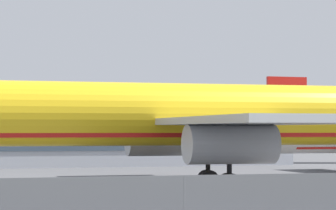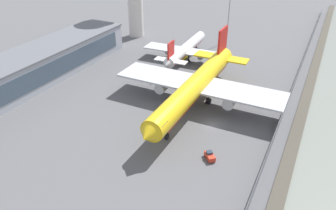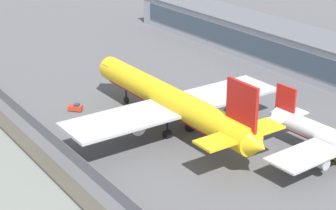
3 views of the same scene
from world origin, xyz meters
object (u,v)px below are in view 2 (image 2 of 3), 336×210
(cargo_jet_yellow, at_px, (196,85))
(apron_light_mast_apron_west, at_px, (229,13))
(baggage_tug, at_px, (210,156))
(ops_van, at_px, (183,56))
(passenger_jet_white_red, at_px, (186,49))

(cargo_jet_yellow, bearing_deg, apron_light_mast_apron_west, 9.17)
(baggage_tug, relative_size, apron_light_mast_apron_west, 0.15)
(baggage_tug, height_order, ops_van, ops_van)
(cargo_jet_yellow, distance_m, passenger_jet_white_red, 35.17)
(passenger_jet_white_red, xyz_separation_m, baggage_tug, (-51.88, -29.10, -3.65))
(passenger_jet_white_red, distance_m, baggage_tug, 59.60)
(passenger_jet_white_red, bearing_deg, cargo_jet_yellow, -151.20)
(baggage_tug, xyz_separation_m, apron_light_mast_apron_west, (78.93, 21.52, 11.80))
(ops_van, height_order, apron_light_mast_apron_west, apron_light_mast_apron_west)
(passenger_jet_white_red, relative_size, apron_light_mast_apron_west, 1.66)
(passenger_jet_white_red, relative_size, baggage_tug, 10.88)
(cargo_jet_yellow, relative_size, passenger_jet_white_red, 1.54)
(passenger_jet_white_red, height_order, apron_light_mast_apron_west, apron_light_mast_apron_west)
(baggage_tug, distance_m, ops_van, 60.27)
(cargo_jet_yellow, height_order, passenger_jet_white_red, cargo_jet_yellow)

